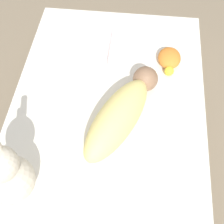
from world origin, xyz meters
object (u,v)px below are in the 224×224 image
pillow (80,43)px  bunny_plush (7,176)px  swaddled_baby (121,113)px  turtle_plush (169,59)px

pillow → bunny_plush: size_ratio=0.83×
swaddled_baby → turtle_plush: (-0.41, 0.22, -0.05)m
turtle_plush → bunny_plush: bearing=-38.8°
swaddled_baby → pillow: size_ratio=1.73×
swaddled_baby → bunny_plush: bearing=156.8°
pillow → bunny_plush: 0.85m
turtle_plush → pillow: bearing=-97.8°
swaddled_baby → pillow: swaddled_baby is taller
swaddled_baby → pillow: bearing=53.8°
swaddled_baby → turtle_plush: bearing=-4.0°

